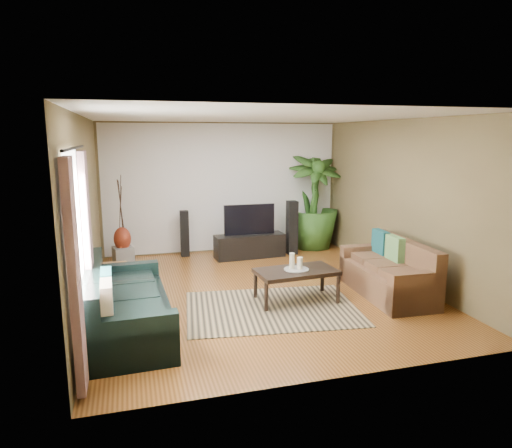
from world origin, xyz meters
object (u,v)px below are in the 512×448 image
object	(u,v)px
sofa_left	(128,299)
vase	(122,239)
television	(249,219)
sofa_right	(387,268)
tv_stand	(250,246)
speaker_right	(292,228)
speaker_left	(185,234)
pedestal	(123,256)
coffee_table	(296,285)
potted_plant	(313,201)
side_table	(111,280)

from	to	relation	value
sofa_left	vase	world-z (taller)	sofa_left
television	vase	distance (m)	2.48
sofa_right	tv_stand	size ratio (longest dim) A/B	1.26
sofa_right	speaker_right	world-z (taller)	speaker_right
sofa_right	television	distance (m)	3.13
speaker_left	vase	xyz separation A→B (m)	(-1.21, -0.34, 0.04)
sofa_right	speaker_right	bearing A→B (deg)	-166.25
sofa_left	pedestal	world-z (taller)	sofa_left
coffee_table	vase	xyz separation A→B (m)	(-2.49, 2.71, 0.27)
tv_stand	television	bearing A→B (deg)	86.53
potted_plant	side_table	distance (m)	4.71
tv_stand	pedestal	xyz separation A→B (m)	(-2.46, 0.11, -0.06)
potted_plant	side_table	bearing A→B (deg)	-154.08
speaker_right	potted_plant	size ratio (longest dim) A/B	0.54
sofa_right	potted_plant	distance (m)	3.24
vase	side_table	world-z (taller)	vase
speaker_left	speaker_right	world-z (taller)	speaker_right
pedestal	speaker_left	bearing A→B (deg)	15.70
television	potted_plant	world-z (taller)	potted_plant
speaker_left	pedestal	size ratio (longest dim) A/B	2.68
speaker_left	side_table	xyz separation A→B (m)	(-1.38, -2.03, -0.23)
sofa_left	speaker_left	xyz separation A→B (m)	(1.13, 3.49, 0.04)
potted_plant	pedestal	xyz separation A→B (m)	(-4.01, -0.34, -0.85)
sofa_left	speaker_right	world-z (taller)	speaker_right
pedestal	vase	distance (m)	0.33
coffee_table	speaker_right	distance (m)	2.79
television	vase	xyz separation A→B (m)	(-2.46, 0.09, -0.27)
potted_plant	pedestal	world-z (taller)	potted_plant
sofa_right	coffee_table	bearing A→B (deg)	-92.47
speaker_left	speaker_right	xyz separation A→B (m)	(2.16, -0.42, 0.09)
coffee_table	television	xyz separation A→B (m)	(-0.02, 2.62, 0.53)
tv_stand	speaker_left	size ratio (longest dim) A/B	1.51
speaker_left	side_table	distance (m)	2.47
sofa_left	tv_stand	bearing A→B (deg)	-40.25
sofa_right	side_table	size ratio (longest dim) A/B	3.76
sofa_right	coffee_table	distance (m)	1.46
sofa_right	side_table	distance (m)	4.26
coffee_table	potted_plant	distance (m)	3.50
sofa_left	potted_plant	distance (m)	5.28
sofa_left	sofa_right	xyz separation A→B (m)	(3.84, 0.31, 0.00)
tv_stand	speaker_left	xyz separation A→B (m)	(-1.25, 0.46, 0.23)
television	sofa_right	bearing A→B (deg)	-61.86
sofa_right	vase	bearing A→B (deg)	-123.39
coffee_table	side_table	xyz separation A→B (m)	(-2.66, 1.02, -0.00)
sofa_right	television	xyz separation A→B (m)	(-1.47, 2.74, 0.35)
television	pedestal	world-z (taller)	television
sofa_left	coffee_table	world-z (taller)	sofa_left
potted_plant	television	bearing A→B (deg)	-164.24
coffee_table	television	bearing A→B (deg)	85.48
coffee_table	television	size ratio (longest dim) A/B	1.14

